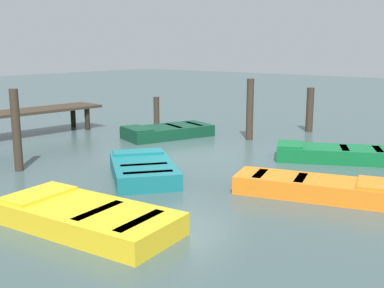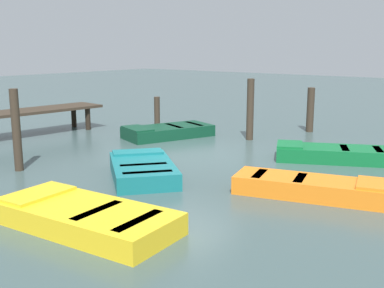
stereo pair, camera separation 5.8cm
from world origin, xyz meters
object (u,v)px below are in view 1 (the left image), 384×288
at_px(rowboat_dark_green, 167,131).
at_px(mooring_piling_mid_right, 250,110).
at_px(mooring_piling_far_left, 157,112).
at_px(mooring_piling_mid_left, 16,130).
at_px(rowboat_yellow, 87,217).
at_px(rowboat_orange, 313,187).
at_px(rowboat_teal, 143,169).
at_px(mooring_piling_far_right, 310,110).
at_px(rowboat_green, 334,153).
at_px(dock_segment, 25,113).

relative_size(rowboat_dark_green, mooring_piling_mid_right, 1.61).
distance_m(mooring_piling_far_left, mooring_piling_mid_left, 7.49).
bearing_deg(mooring_piling_mid_left, rowboat_dark_green, -0.19).
bearing_deg(rowboat_yellow, rowboat_orange, -125.51).
height_order(rowboat_orange, rowboat_teal, same).
bearing_deg(rowboat_yellow, mooring_piling_far_left, -60.04).
xyz_separation_m(rowboat_orange, mooring_piling_far_right, (7.45, 3.47, 0.63)).
bearing_deg(rowboat_orange, rowboat_yellow, -135.74).
height_order(rowboat_green, mooring_piling_far_right, mooring_piling_far_right).
height_order(rowboat_green, mooring_piling_far_left, mooring_piling_far_left).
relative_size(rowboat_teal, mooring_piling_mid_right, 1.41).
height_order(rowboat_teal, mooring_piling_mid_left, mooring_piling_mid_left).
distance_m(rowboat_dark_green, rowboat_green, 6.10).
bearing_deg(rowboat_orange, mooring_piling_mid_left, -174.68).
height_order(dock_segment, rowboat_dark_green, dock_segment).
distance_m(rowboat_green, mooring_piling_mid_right, 3.83).
bearing_deg(rowboat_orange, mooring_piling_far_right, 99.11).
height_order(dock_segment, rowboat_green, dock_segment).
relative_size(mooring_piling_mid_right, mooring_piling_far_right, 1.26).
xyz_separation_m(dock_segment, mooring_piling_mid_right, (4.43, -6.76, 0.23)).
distance_m(rowboat_yellow, rowboat_orange, 4.89).
xyz_separation_m(rowboat_green, rowboat_teal, (-4.65, 3.07, 0.00)).
distance_m(rowboat_dark_green, rowboat_orange, 7.70).
bearing_deg(rowboat_yellow, mooring_piling_mid_left, -23.99).
bearing_deg(mooring_piling_mid_right, mooring_piling_far_left, 91.25).
bearing_deg(rowboat_green, mooring_piling_far_right, -83.70).
relative_size(rowboat_dark_green, mooring_piling_mid_left, 1.59).
bearing_deg(mooring_piling_mid_right, rowboat_yellow, -167.31).
distance_m(rowboat_yellow, mooring_piling_mid_right, 9.15).
bearing_deg(mooring_piling_far_left, rowboat_yellow, -144.41).
relative_size(rowboat_yellow, mooring_piling_far_left, 2.83).
distance_m(rowboat_orange, mooring_piling_mid_left, 7.57).
distance_m(dock_segment, mooring_piling_mid_right, 8.08).
height_order(mooring_piling_far_right, mooring_piling_mid_left, mooring_piling_mid_left).
xyz_separation_m(rowboat_dark_green, rowboat_yellow, (-7.45, -4.56, -0.00)).
bearing_deg(rowboat_yellow, mooring_piling_mid_right, -82.93).
bearing_deg(mooring_piling_far_left, mooring_piling_mid_right, -88.75).
height_order(rowboat_dark_green, rowboat_orange, same).
bearing_deg(rowboat_orange, rowboat_teal, -179.04).
xyz_separation_m(rowboat_orange, mooring_piling_mid_right, (4.65, 4.44, 0.85)).
height_order(rowboat_dark_green, mooring_piling_mid_right, mooring_piling_mid_right).
height_order(rowboat_dark_green, mooring_piling_far_right, mooring_piling_far_right).
xyz_separation_m(rowboat_green, mooring_piling_mid_right, (1.20, 3.54, 0.85)).
xyz_separation_m(rowboat_green, rowboat_orange, (-3.45, -0.90, -0.00)).
relative_size(rowboat_dark_green, rowboat_teal, 1.14).
relative_size(rowboat_teal, mooring_piling_mid_left, 1.39).
bearing_deg(rowboat_dark_green, rowboat_orange, 85.26).
distance_m(rowboat_green, mooring_piling_mid_left, 8.73).
bearing_deg(mooring_piling_mid_right, dock_segment, 123.24).
distance_m(mooring_piling_far_right, mooring_piling_mid_left, 10.77).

